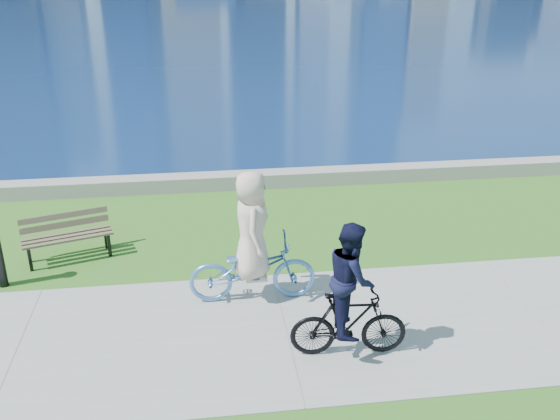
% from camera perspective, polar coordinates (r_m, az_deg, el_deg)
% --- Properties ---
extents(ground, '(320.00, 320.00, 0.00)m').
position_cam_1_polar(ground, '(9.77, 0.55, -11.07)').
color(ground, '#295C18').
rests_on(ground, ground).
extents(concrete_path, '(80.00, 3.50, 0.02)m').
position_cam_1_polar(concrete_path, '(9.77, 0.55, -11.03)').
color(concrete_path, gray).
rests_on(concrete_path, ground).
extents(seawall, '(90.00, 0.50, 0.35)m').
position_cam_1_polar(seawall, '(15.19, -2.72, 2.79)').
color(seawall, gray).
rests_on(seawall, ground).
extents(park_bench, '(1.70, 1.00, 0.83)m').
position_cam_1_polar(park_bench, '(12.32, -18.92, -1.98)').
color(park_bench, black).
rests_on(park_bench, ground).
extents(cyclist_woman, '(0.76, 2.10, 2.25)m').
position_cam_1_polar(cyclist_woman, '(10.15, -2.57, -4.03)').
color(cyclist_woman, '#5286C8').
rests_on(cyclist_woman, ground).
extents(cyclist_man, '(0.67, 1.70, 2.08)m').
position_cam_1_polar(cyclist_man, '(8.86, 6.40, -8.32)').
color(cyclist_man, black).
rests_on(cyclist_man, ground).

